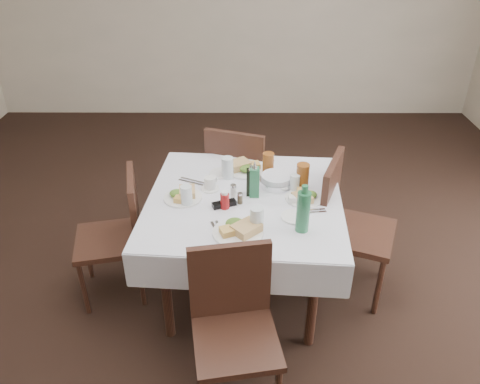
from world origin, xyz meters
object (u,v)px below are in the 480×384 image
(chair_north, at_px, (239,175))
(chair_south, at_px, (233,317))
(dining_table, at_px, (244,210))
(oil_cruet_green, at_px, (254,181))
(coffee_mug, at_px, (210,184))
(water_s, at_px, (257,219))
(bread_basket, at_px, (277,180))
(water_e, at_px, (295,183))
(green_bottle, at_px, (303,211))
(ketchup_bottle, at_px, (225,200))
(chair_west, at_px, (121,229))
(water_w, at_px, (186,196))
(water_n, at_px, (227,168))
(chair_east, at_px, (345,219))
(oil_cruet_dark, at_px, (251,181))

(chair_north, distance_m, chair_south, 1.44)
(dining_table, distance_m, oil_cruet_green, 0.21)
(coffee_mug, bearing_deg, water_s, -57.12)
(bread_basket, distance_m, coffee_mug, 0.43)
(dining_table, relative_size, oil_cruet_green, 5.18)
(water_e, height_order, coffee_mug, water_e)
(chair_north, height_order, green_bottle, green_bottle)
(oil_cruet_green, height_order, ketchup_bottle, oil_cruet_green)
(ketchup_bottle, bearing_deg, green_bottle, -27.02)
(chair_west, xyz_separation_m, green_bottle, (1.12, -0.36, 0.38))
(water_w, height_order, green_bottle, green_bottle)
(dining_table, relative_size, coffee_mug, 11.02)
(water_n, distance_m, oil_cruet_green, 0.29)
(dining_table, relative_size, green_bottle, 4.51)
(coffee_mug, bearing_deg, chair_east, -1.91)
(chair_south, bearing_deg, oil_cruet_green, 81.28)
(chair_west, xyz_separation_m, water_e, (1.12, 0.07, 0.31))
(water_s, bearing_deg, chair_north, 95.80)
(chair_east, bearing_deg, ketchup_bottle, -166.18)
(water_n, relative_size, water_w, 1.12)
(chair_south, relative_size, chair_east, 0.93)
(water_s, distance_m, oil_cruet_dark, 0.38)
(water_n, bearing_deg, green_bottle, -54.30)
(chair_west, distance_m, oil_cruet_dark, 0.91)
(bread_basket, bearing_deg, chair_north, 114.99)
(chair_west, height_order, water_s, water_s)
(chair_south, xyz_separation_m, water_e, (0.38, 0.84, 0.31))
(bread_basket, bearing_deg, chair_south, -106.29)
(water_s, xyz_separation_m, oil_cruet_dark, (-0.03, 0.38, 0.03))
(chair_south, height_order, water_w, chair_south)
(chair_north, relative_size, oil_cruet_green, 3.82)
(dining_table, xyz_separation_m, water_e, (0.32, 0.09, 0.15))
(chair_north, distance_m, chair_west, 1.02)
(dining_table, xyz_separation_m, coffee_mug, (-0.22, 0.11, 0.13))
(green_bottle, bearing_deg, oil_cruet_green, 125.27)
(bread_basket, distance_m, oil_cruet_dark, 0.21)
(chair_north, relative_size, bread_basket, 4.30)
(water_e, bearing_deg, water_w, -165.39)
(chair_east, bearing_deg, bread_basket, 169.83)
(water_w, height_order, ketchup_bottle, water_w)
(chair_north, relative_size, green_bottle, 3.32)
(water_n, bearing_deg, ketchup_bottle, -90.97)
(oil_cruet_dark, height_order, ketchup_bottle, oil_cruet_dark)
(coffee_mug, bearing_deg, chair_north, 72.60)
(chair_east, xyz_separation_m, water_n, (-0.77, 0.18, 0.29))
(chair_north, distance_m, water_n, 0.52)
(water_w, relative_size, coffee_mug, 1.11)
(water_n, bearing_deg, oil_cruet_dark, -55.38)
(chair_south, bearing_deg, water_n, 92.97)
(chair_south, distance_m, oil_cruet_green, 0.87)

